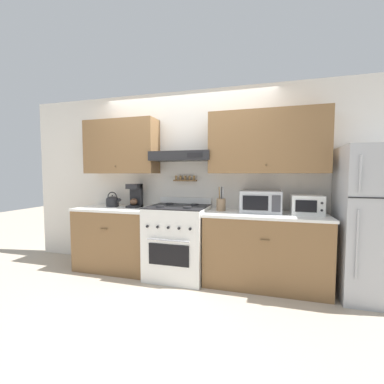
% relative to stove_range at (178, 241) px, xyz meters
% --- Properties ---
extents(ground_plane, '(16.00, 16.00, 0.00)m').
position_rel_stove_range_xyz_m(ground_plane, '(0.00, -0.30, -0.48)').
color(ground_plane, '#B2A38E').
extents(wall_back, '(5.20, 0.46, 2.55)m').
position_rel_stove_range_xyz_m(wall_back, '(0.08, 0.31, 0.99)').
color(wall_back, silver).
rests_on(wall_back, ground_plane).
extents(counter_left, '(1.12, 0.66, 0.89)m').
position_rel_stove_range_xyz_m(counter_left, '(-0.94, 0.04, -0.03)').
color(counter_left, brown).
rests_on(counter_left, ground_plane).
extents(counter_right, '(1.46, 0.66, 0.89)m').
position_rel_stove_range_xyz_m(counter_right, '(1.12, 0.04, -0.03)').
color(counter_right, brown).
rests_on(counter_right, ground_plane).
extents(stove_range, '(0.76, 0.73, 1.03)m').
position_rel_stove_range_xyz_m(stove_range, '(0.00, 0.00, 0.00)').
color(stove_range, white).
rests_on(stove_range, ground_plane).
extents(refrigerator, '(0.79, 0.69, 1.68)m').
position_rel_stove_range_xyz_m(refrigerator, '(2.30, 0.01, 0.36)').
color(refrigerator, '#ADAFB5').
rests_on(refrigerator, ground_plane).
extents(tea_kettle, '(0.24, 0.18, 0.22)m').
position_rel_stove_range_xyz_m(tea_kettle, '(-1.07, 0.13, 0.49)').
color(tea_kettle, '#232326').
rests_on(tea_kettle, counter_left).
extents(coffee_maker, '(0.18, 0.21, 0.34)m').
position_rel_stove_range_xyz_m(coffee_maker, '(-0.71, 0.15, 0.58)').
color(coffee_maker, black).
rests_on(coffee_maker, counter_left).
extents(microwave, '(0.49, 0.40, 0.27)m').
position_rel_stove_range_xyz_m(microwave, '(1.06, 0.14, 0.55)').
color(microwave, '#ADAFB5').
rests_on(microwave, counter_right).
extents(utensil_crock, '(0.12, 0.12, 0.31)m').
position_rel_stove_range_xyz_m(utensil_crock, '(0.55, 0.13, 0.50)').
color(utensil_crock, '#8E7051').
rests_on(utensil_crock, counter_right).
extents(toaster_oven, '(0.36, 0.32, 0.23)m').
position_rel_stove_range_xyz_m(toaster_oven, '(1.59, 0.12, 0.53)').
color(toaster_oven, white).
rests_on(toaster_oven, counter_right).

